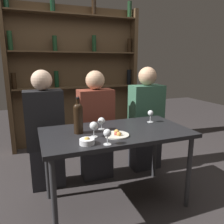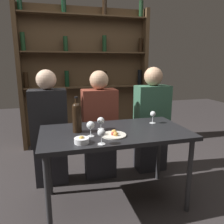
{
  "view_description": "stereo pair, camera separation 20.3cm",
  "coord_description": "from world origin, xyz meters",
  "px_view_note": "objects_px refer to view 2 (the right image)",
  "views": [
    {
      "loc": [
        -0.71,
        -1.76,
        1.34
      ],
      "look_at": [
        0.0,
        0.11,
        0.88
      ],
      "focal_mm": 35.0,
      "sensor_mm": 36.0,
      "label": 1
    },
    {
      "loc": [
        -0.52,
        -1.82,
        1.34
      ],
      "look_at": [
        0.0,
        0.11,
        0.88
      ],
      "focal_mm": 35.0,
      "sensor_mm": 36.0,
      "label": 2
    }
  ],
  "objects_px": {
    "wine_glass_0": "(153,115)",
    "wine_glass_2": "(101,133)",
    "wine_bottle": "(77,116)",
    "snack_bowl": "(82,140)",
    "wine_glass_3": "(91,126)",
    "food_plate_0": "(114,135)",
    "seated_person_left": "(50,131)",
    "wine_glass_1": "(101,121)",
    "seated_person_right": "(151,123)",
    "seated_person_center": "(100,128)"
  },
  "relations": [
    {
      "from": "food_plate_0",
      "to": "seated_person_center",
      "type": "relative_size",
      "value": 0.17
    },
    {
      "from": "food_plate_0",
      "to": "seated_person_center",
      "type": "height_order",
      "value": "seated_person_center"
    },
    {
      "from": "wine_glass_0",
      "to": "seated_person_left",
      "type": "xyz_separation_m",
      "value": [
        -1.02,
        0.41,
        -0.22
      ]
    },
    {
      "from": "wine_bottle",
      "to": "wine_glass_0",
      "type": "height_order",
      "value": "wine_bottle"
    },
    {
      "from": "seated_person_left",
      "to": "snack_bowl",
      "type": "bearing_deg",
      "value": -72.08
    },
    {
      "from": "wine_glass_2",
      "to": "food_plate_0",
      "type": "distance_m",
      "value": 0.23
    },
    {
      "from": "seated_person_left",
      "to": "seated_person_right",
      "type": "relative_size",
      "value": 0.99
    },
    {
      "from": "wine_glass_3",
      "to": "wine_glass_1",
      "type": "bearing_deg",
      "value": 54.53
    },
    {
      "from": "wine_glass_0",
      "to": "seated_person_center",
      "type": "xyz_separation_m",
      "value": [
        -0.46,
        0.41,
        -0.23
      ]
    },
    {
      "from": "wine_glass_0",
      "to": "wine_glass_1",
      "type": "height_order",
      "value": "wine_glass_0"
    },
    {
      "from": "food_plate_0",
      "to": "seated_person_left",
      "type": "height_order",
      "value": "seated_person_left"
    },
    {
      "from": "food_plate_0",
      "to": "seated_person_left",
      "type": "xyz_separation_m",
      "value": [
        -0.54,
        0.68,
        -0.14
      ]
    },
    {
      "from": "seated_person_center",
      "to": "wine_glass_0",
      "type": "bearing_deg",
      "value": -41.41
    },
    {
      "from": "wine_glass_3",
      "to": "seated_person_right",
      "type": "height_order",
      "value": "seated_person_right"
    },
    {
      "from": "seated_person_right",
      "to": "seated_person_left",
      "type": "bearing_deg",
      "value": -180.0
    },
    {
      "from": "food_plate_0",
      "to": "seated_person_left",
      "type": "relative_size",
      "value": 0.17
    },
    {
      "from": "snack_bowl",
      "to": "wine_bottle",
      "type": "bearing_deg",
      "value": 90.25
    },
    {
      "from": "wine_glass_2",
      "to": "wine_glass_3",
      "type": "distance_m",
      "value": 0.2
    },
    {
      "from": "wine_glass_2",
      "to": "wine_glass_3",
      "type": "relative_size",
      "value": 0.93
    },
    {
      "from": "wine_glass_2",
      "to": "seated_person_left",
      "type": "height_order",
      "value": "seated_person_left"
    },
    {
      "from": "snack_bowl",
      "to": "seated_person_right",
      "type": "xyz_separation_m",
      "value": [
        0.95,
        0.78,
        -0.14
      ]
    },
    {
      "from": "food_plate_0",
      "to": "snack_bowl",
      "type": "bearing_deg",
      "value": -160.67
    },
    {
      "from": "wine_glass_2",
      "to": "wine_glass_3",
      "type": "height_order",
      "value": "wine_glass_3"
    },
    {
      "from": "snack_bowl",
      "to": "wine_glass_3",
      "type": "bearing_deg",
      "value": 55.65
    },
    {
      "from": "wine_glass_2",
      "to": "food_plate_0",
      "type": "height_order",
      "value": "wine_glass_2"
    },
    {
      "from": "wine_glass_3",
      "to": "snack_bowl",
      "type": "distance_m",
      "value": 0.18
    },
    {
      "from": "wine_bottle",
      "to": "wine_glass_2",
      "type": "relative_size",
      "value": 2.59
    },
    {
      "from": "wine_glass_3",
      "to": "wine_bottle",
      "type": "bearing_deg",
      "value": 123.25
    },
    {
      "from": "wine_glass_1",
      "to": "snack_bowl",
      "type": "bearing_deg",
      "value": -124.98
    },
    {
      "from": "snack_bowl",
      "to": "seated_person_right",
      "type": "distance_m",
      "value": 1.24
    },
    {
      "from": "wine_glass_0",
      "to": "wine_glass_3",
      "type": "height_order",
      "value": "wine_glass_3"
    },
    {
      "from": "wine_bottle",
      "to": "seated_person_left",
      "type": "relative_size",
      "value": 0.25
    },
    {
      "from": "seated_person_center",
      "to": "seated_person_left",
      "type": "bearing_deg",
      "value": -180.0
    },
    {
      "from": "wine_glass_0",
      "to": "wine_glass_2",
      "type": "relative_size",
      "value": 1.02
    },
    {
      "from": "seated_person_left",
      "to": "seated_person_right",
      "type": "distance_m",
      "value": 1.21
    },
    {
      "from": "wine_glass_1",
      "to": "seated_person_center",
      "type": "xyz_separation_m",
      "value": [
        0.09,
        0.47,
        -0.22
      ]
    },
    {
      "from": "wine_glass_1",
      "to": "wine_glass_3",
      "type": "height_order",
      "value": "wine_glass_3"
    },
    {
      "from": "wine_glass_1",
      "to": "wine_glass_3",
      "type": "bearing_deg",
      "value": -125.47
    },
    {
      "from": "wine_glass_3",
      "to": "food_plate_0",
      "type": "xyz_separation_m",
      "value": [
        0.19,
        -0.04,
        -0.08
      ]
    },
    {
      "from": "wine_glass_1",
      "to": "seated_person_left",
      "type": "bearing_deg",
      "value": 135.06
    },
    {
      "from": "wine_glass_1",
      "to": "food_plate_0",
      "type": "xyz_separation_m",
      "value": [
        0.07,
        -0.21,
        -0.07
      ]
    },
    {
      "from": "wine_glass_0",
      "to": "seated_person_center",
      "type": "height_order",
      "value": "seated_person_center"
    },
    {
      "from": "wine_glass_0",
      "to": "seated_person_center",
      "type": "bearing_deg",
      "value": 138.59
    },
    {
      "from": "snack_bowl",
      "to": "food_plate_0",
      "type": "bearing_deg",
      "value": 19.33
    },
    {
      "from": "wine_glass_1",
      "to": "seated_person_center",
      "type": "distance_m",
      "value": 0.52
    },
    {
      "from": "wine_bottle",
      "to": "seated_person_left",
      "type": "distance_m",
      "value": 0.62
    },
    {
      "from": "wine_glass_1",
      "to": "wine_glass_0",
      "type": "bearing_deg",
      "value": 6.26
    },
    {
      "from": "wine_bottle",
      "to": "seated_person_right",
      "type": "relative_size",
      "value": 0.25
    },
    {
      "from": "wine_glass_0",
      "to": "wine_glass_2",
      "type": "height_order",
      "value": "wine_glass_0"
    },
    {
      "from": "wine_glass_3",
      "to": "seated_person_left",
      "type": "relative_size",
      "value": 0.1
    }
  ]
}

